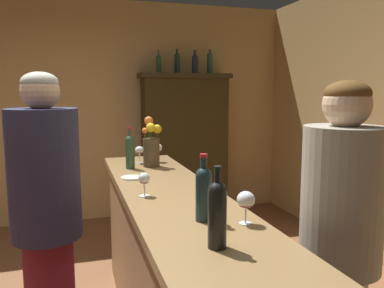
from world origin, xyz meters
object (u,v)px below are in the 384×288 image
(patron_in_navy, at_px, (47,224))
(bartender, at_px, (340,247))
(wine_bottle_pinot, at_px, (130,150))
(wine_glass_spare, at_px, (246,201))
(display_cabinet, at_px, (185,143))
(display_bottle_center, at_px, (195,63))
(bar_counter, at_px, (173,276))
(flower_arrangement, at_px, (151,146))
(wine_bottle_malbec, at_px, (204,191))
(wine_glass_mid, at_px, (157,148))
(cheese_plate, at_px, (132,178))
(wine_bottle_syrah, at_px, (217,211))
(display_bottle_midright, at_px, (210,62))
(display_bottle_midleft, at_px, (177,62))
(wine_glass_front, at_px, (144,180))
(wine_glass_rear, at_px, (139,151))
(display_bottle_left, at_px, (159,63))

(patron_in_navy, xyz_separation_m, bartender, (1.29, -0.65, -0.02))
(wine_bottle_pinot, distance_m, wine_glass_spare, 1.46)
(display_cabinet, height_order, display_bottle_center, display_bottle_center)
(bar_counter, height_order, flower_arrangement, flower_arrangement)
(wine_glass_spare, height_order, display_bottle_center, display_bottle_center)
(wine_bottle_malbec, bearing_deg, flower_arrangement, 88.97)
(flower_arrangement, bearing_deg, display_bottle_center, 62.93)
(wine_glass_mid, distance_m, cheese_plate, 0.65)
(wine_bottle_syrah, height_order, wine_glass_mid, wine_bottle_syrah)
(display_bottle_center, bearing_deg, cheese_plate, -117.38)
(wine_bottle_pinot, distance_m, wine_glass_mid, 0.34)
(wine_glass_spare, xyz_separation_m, display_bottle_center, (0.78, 3.26, 0.84))
(bar_counter, xyz_separation_m, bartender, (0.60, -0.73, 0.40))
(cheese_plate, distance_m, display_bottle_midright, 2.73)
(wine_glass_spare, distance_m, display_bottle_midleft, 3.41)
(wine_bottle_syrah, bearing_deg, bar_counter, 87.63)
(bar_counter, xyz_separation_m, cheese_plate, (-0.17, 0.45, 0.52))
(wine_glass_front, bearing_deg, patron_in_navy, -173.15)
(display_bottle_midright, bearing_deg, bartender, -99.45)
(wine_bottle_malbec, distance_m, flower_arrangement, 1.36)
(wine_glass_rear, relative_size, bartender, 0.08)
(flower_arrangement, bearing_deg, wine_bottle_malbec, -91.03)
(display_cabinet, distance_m, display_bottle_left, 1.06)
(display_bottle_left, bearing_deg, display_bottle_center, 0.00)
(wine_glass_front, height_order, display_bottle_center, display_bottle_center)
(wine_glass_front, bearing_deg, display_bottle_left, 76.03)
(wine_glass_front, bearing_deg, wine_glass_spare, -59.47)
(wine_glass_spare, bearing_deg, display_cabinet, 78.82)
(bar_counter, height_order, wine_bottle_pinot, wine_bottle_pinot)
(patron_in_navy, bearing_deg, cheese_plate, 47.72)
(wine_glass_front, distance_m, bartender, 1.07)
(display_bottle_left, distance_m, display_bottle_midright, 0.67)
(bartender, bearing_deg, wine_bottle_pinot, -66.95)
(wine_glass_rear, distance_m, cheese_plate, 0.58)
(bar_counter, bearing_deg, display_bottle_left, 79.42)
(wine_glass_front, xyz_separation_m, wine_glass_rear, (0.14, 1.03, 0.01))
(bar_counter, relative_size, wine_glass_spare, 17.91)
(wine_glass_rear, bearing_deg, patron_in_navy, -121.34)
(wine_bottle_syrah, height_order, patron_in_navy, patron_in_navy)
(wine_glass_rear, xyz_separation_m, display_bottle_left, (0.52, 1.63, 0.83))
(wine_bottle_malbec, height_order, flower_arrangement, flower_arrangement)
(wine_bottle_pinot, height_order, bartender, bartender)
(display_cabinet, height_order, wine_glass_mid, display_cabinet)
(wine_glass_front, relative_size, wine_glass_rear, 0.96)
(wine_bottle_syrah, bearing_deg, patron_in_navy, 131.22)
(wine_bottle_pinot, height_order, display_bottle_left, display_bottle_left)
(wine_glass_rear, xyz_separation_m, wine_glass_spare, (0.21, -1.62, 0.00))
(display_bottle_midright, bearing_deg, wine_glass_spare, -106.71)
(wine_bottle_pinot, xyz_separation_m, display_bottle_center, (1.09, 1.83, 0.81))
(wine_bottle_syrah, bearing_deg, display_cabinet, 76.07)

